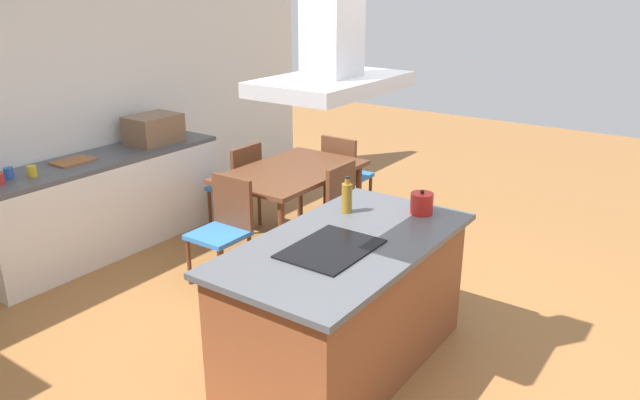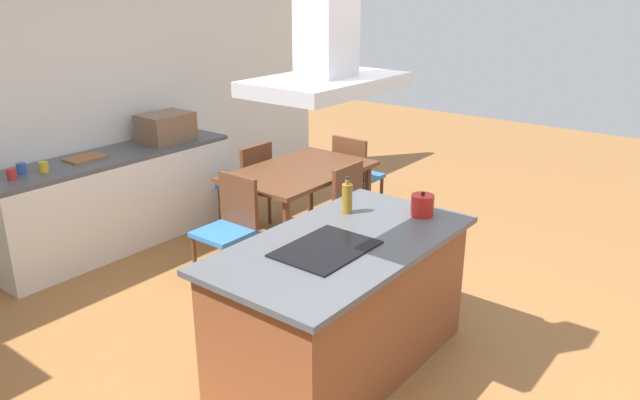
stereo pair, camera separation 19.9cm
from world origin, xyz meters
name	(u,v)px [view 1 (the left image)]	position (x,y,z in m)	size (l,w,h in m)	color
ground	(188,300)	(0.00, 1.50, 0.00)	(16.00, 16.00, 0.00)	#936033
wall_back	(39,109)	(0.00, 3.25, 1.35)	(7.20, 0.10, 2.70)	white
kitchen_island	(345,303)	(0.00, 0.00, 0.45)	(1.80, 0.98, 0.90)	brown
cooktop	(331,249)	(-0.17, 0.00, 0.91)	(0.60, 0.44, 0.01)	black
tea_kettle	(422,203)	(0.69, -0.17, 0.97)	(0.21, 0.16, 0.17)	#B21E19
olive_oil_bottle	(347,197)	(0.41, 0.26, 1.01)	(0.07, 0.07, 0.26)	olive
back_counter	(105,203)	(0.29, 2.88, 0.45)	(2.38, 0.62, 0.90)	silver
countertop_microwave	(153,129)	(0.94, 2.88, 1.04)	(0.50, 0.38, 0.28)	brown
coffee_mug_blue	(9,173)	(-0.52, 2.94, 0.95)	(0.08, 0.08, 0.09)	#2D56B2
coffee_mug_yellow	(32,171)	(-0.39, 2.83, 0.95)	(0.08, 0.08, 0.09)	gold
cutting_board	(73,161)	(0.06, 2.93, 0.91)	(0.34, 0.24, 0.02)	#995B33
dining_table	(291,178)	(1.39, 1.51, 0.67)	(1.40, 0.90, 0.75)	#59331E
chair_at_right_end	(344,171)	(2.30, 1.51, 0.51)	(0.42, 0.42, 0.89)	#2D6BB7
chair_facing_island	(350,208)	(1.39, 0.85, 0.51)	(0.42, 0.42, 0.89)	#2D6BB7
chair_at_left_end	(225,223)	(0.47, 1.51, 0.51)	(0.42, 0.42, 0.89)	#2D6BB7
chair_facing_back_wall	(240,181)	(1.39, 2.18, 0.51)	(0.42, 0.42, 0.89)	#2D6BB7
range_hood	(332,44)	(-0.17, 0.00, 2.10)	(0.90, 0.55, 0.78)	#ADADB2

